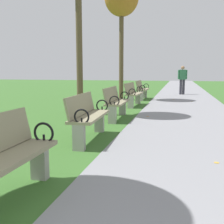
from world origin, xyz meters
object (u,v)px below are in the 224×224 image
(park_bench_5, at_px, (133,93))
(park_bench_6, at_px, (142,89))
(pedestrian_walking, at_px, (182,79))
(park_bench_3, at_px, (88,116))
(park_bench_4, at_px, (116,102))

(park_bench_5, bearing_deg, park_bench_6, 90.00)
(park_bench_5, distance_m, pedestrian_walking, 6.03)
(park_bench_3, relative_size, park_bench_5, 1.00)
(park_bench_3, distance_m, park_bench_6, 8.13)
(park_bench_4, distance_m, park_bench_5, 3.02)
(park_bench_4, distance_m, pedestrian_walking, 8.95)
(park_bench_4, xyz_separation_m, pedestrian_walking, (1.90, 8.73, 0.44))
(park_bench_3, bearing_deg, park_bench_6, 90.00)
(park_bench_3, bearing_deg, pedestrian_walking, 80.38)
(park_bench_5, bearing_deg, park_bench_3, -90.00)
(park_bench_3, distance_m, pedestrian_walking, 11.39)
(park_bench_4, height_order, pedestrian_walking, pedestrian_walking)
(park_bench_4, distance_m, park_bench_6, 5.64)
(park_bench_3, xyz_separation_m, park_bench_4, (-0.00, 2.49, 0.00))
(park_bench_4, relative_size, park_bench_6, 1.01)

